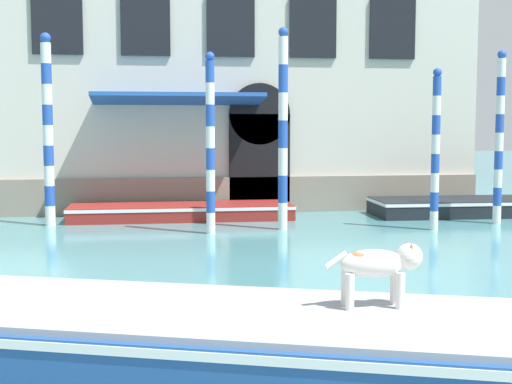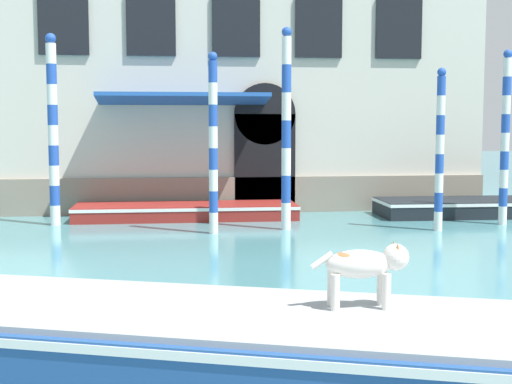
{
  "view_description": "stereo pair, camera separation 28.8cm",
  "coord_description": "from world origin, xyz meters",
  "px_view_note": "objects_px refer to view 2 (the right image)",
  "views": [
    {
      "loc": [
        -1.29,
        0.4,
        2.46
      ],
      "look_at": [
        0.6,
        13.19,
        1.2
      ],
      "focal_mm": 50.0,
      "sensor_mm": 36.0,
      "label": 1
    },
    {
      "loc": [
        -1.01,
        0.36,
        2.46
      ],
      "look_at": [
        0.6,
        13.19,
        1.2
      ],
      "focal_mm": 50.0,
      "sensor_mm": 36.0,
      "label": 2
    }
  ],
  "objects_px": {
    "boat_foreground": "(324,349)",
    "mooring_pole_4": "(440,149)",
    "mooring_pole_1": "(53,129)",
    "mooring_pole_3": "(505,137)",
    "mooring_pole_2": "(213,143)",
    "dog_on_deck": "(366,265)",
    "boat_moored_far": "(465,207)",
    "mooring_pole_0": "(286,129)",
    "boat_moored_near_palazzo": "(186,211)"
  },
  "relations": [
    {
      "from": "mooring_pole_3",
      "to": "boat_moored_near_palazzo",
      "type": "bearing_deg",
      "value": 165.51
    },
    {
      "from": "boat_foreground",
      "to": "mooring_pole_3",
      "type": "xyz_separation_m",
      "value": [
        6.65,
        9.95,
        1.75
      ]
    },
    {
      "from": "boat_moored_far",
      "to": "mooring_pole_2",
      "type": "height_order",
      "value": "mooring_pole_2"
    },
    {
      "from": "boat_foreground",
      "to": "mooring_pole_4",
      "type": "bearing_deg",
      "value": 82.28
    },
    {
      "from": "boat_foreground",
      "to": "mooring_pole_2",
      "type": "xyz_separation_m",
      "value": [
        -0.41,
        9.38,
        1.65
      ]
    },
    {
      "from": "boat_moored_near_palazzo",
      "to": "mooring_pole_1",
      "type": "relative_size",
      "value": 1.25
    },
    {
      "from": "boat_foreground",
      "to": "dog_on_deck",
      "type": "bearing_deg",
      "value": 45.92
    },
    {
      "from": "mooring_pole_2",
      "to": "boat_moored_near_palazzo",
      "type": "bearing_deg",
      "value": 102.02
    },
    {
      "from": "boat_moored_near_palazzo",
      "to": "mooring_pole_3",
      "type": "relative_size",
      "value": 1.36
    },
    {
      "from": "boat_moored_far",
      "to": "mooring_pole_0",
      "type": "relative_size",
      "value": 1.01
    },
    {
      "from": "boat_moored_far",
      "to": "mooring_pole_2",
      "type": "bearing_deg",
      "value": -160.51
    },
    {
      "from": "dog_on_deck",
      "to": "mooring_pole_1",
      "type": "height_order",
      "value": "mooring_pole_1"
    },
    {
      "from": "dog_on_deck",
      "to": "boat_moored_far",
      "type": "distance_m",
      "value": 12.88
    },
    {
      "from": "dog_on_deck",
      "to": "mooring_pole_4",
      "type": "relative_size",
      "value": 0.26
    },
    {
      "from": "boat_moored_far",
      "to": "mooring_pole_2",
      "type": "xyz_separation_m",
      "value": [
        -6.83,
        -2.24,
        1.78
      ]
    },
    {
      "from": "boat_foreground",
      "to": "mooring_pole_4",
      "type": "relative_size",
      "value": 2.47
    },
    {
      "from": "boat_foreground",
      "to": "mooring_pole_3",
      "type": "height_order",
      "value": "mooring_pole_3"
    },
    {
      "from": "mooring_pole_0",
      "to": "mooring_pole_3",
      "type": "height_order",
      "value": "mooring_pole_0"
    },
    {
      "from": "dog_on_deck",
      "to": "mooring_pole_4",
      "type": "height_order",
      "value": "mooring_pole_4"
    },
    {
      "from": "boat_moored_near_palazzo",
      "to": "mooring_pole_1",
      "type": "xyz_separation_m",
      "value": [
        -3.16,
        -0.75,
        2.1
      ]
    },
    {
      "from": "boat_moored_near_palazzo",
      "to": "mooring_pole_3",
      "type": "bearing_deg",
      "value": -13.95
    },
    {
      "from": "mooring_pole_0",
      "to": "mooring_pole_2",
      "type": "distance_m",
      "value": 1.76
    },
    {
      "from": "mooring_pole_0",
      "to": "mooring_pole_4",
      "type": "height_order",
      "value": "mooring_pole_0"
    },
    {
      "from": "dog_on_deck",
      "to": "mooring_pole_3",
      "type": "height_order",
      "value": "mooring_pole_3"
    },
    {
      "from": "boat_foreground",
      "to": "dog_on_deck",
      "type": "height_order",
      "value": "dog_on_deck"
    },
    {
      "from": "boat_moored_far",
      "to": "mooring_pole_0",
      "type": "bearing_deg",
      "value": -158.68
    },
    {
      "from": "boat_foreground",
      "to": "mooring_pole_1",
      "type": "bearing_deg",
      "value": 129.7
    },
    {
      "from": "mooring_pole_1",
      "to": "mooring_pole_3",
      "type": "xyz_separation_m",
      "value": [
        10.76,
        -1.21,
        -0.19
      ]
    },
    {
      "from": "mooring_pole_2",
      "to": "mooring_pole_4",
      "type": "relative_size",
      "value": 1.08
    },
    {
      "from": "mooring_pole_1",
      "to": "mooring_pole_3",
      "type": "relative_size",
      "value": 1.09
    },
    {
      "from": "boat_foreground",
      "to": "mooring_pole_4",
      "type": "distance_m",
      "value": 10.43
    },
    {
      "from": "mooring_pole_1",
      "to": "mooring_pole_0",
      "type": "bearing_deg",
      "value": -14.68
    },
    {
      "from": "mooring_pole_3",
      "to": "mooring_pole_2",
      "type": "bearing_deg",
      "value": -175.36
    },
    {
      "from": "mooring_pole_2",
      "to": "mooring_pole_0",
      "type": "bearing_deg",
      "value": 12.37
    },
    {
      "from": "mooring_pole_4",
      "to": "dog_on_deck",
      "type": "bearing_deg",
      "value": -115.42
    },
    {
      "from": "dog_on_deck",
      "to": "mooring_pole_4",
      "type": "distance_m",
      "value": 9.95
    },
    {
      "from": "mooring_pole_4",
      "to": "boat_moored_far",
      "type": "bearing_deg",
      "value": 54.98
    },
    {
      "from": "boat_moored_far",
      "to": "boat_foreground",
      "type": "bearing_deg",
      "value": -117.57
    },
    {
      "from": "mooring_pole_3",
      "to": "mooring_pole_4",
      "type": "distance_m",
      "value": 2.09
    },
    {
      "from": "mooring_pole_0",
      "to": "mooring_pole_3",
      "type": "xyz_separation_m",
      "value": [
        5.37,
        0.2,
        -0.21
      ]
    },
    {
      "from": "boat_foreground",
      "to": "mooring_pole_0",
      "type": "relative_size",
      "value": 1.98
    },
    {
      "from": "mooring_pole_3",
      "to": "mooring_pole_4",
      "type": "height_order",
      "value": "mooring_pole_3"
    },
    {
      "from": "dog_on_deck",
      "to": "mooring_pole_2",
      "type": "distance_m",
      "value": 9.24
    },
    {
      "from": "mooring_pole_0",
      "to": "mooring_pole_1",
      "type": "relative_size",
      "value": 1.01
    },
    {
      "from": "dog_on_deck",
      "to": "mooring_pole_2",
      "type": "xyz_separation_m",
      "value": [
        -0.87,
        9.15,
        0.92
      ]
    },
    {
      "from": "boat_moored_far",
      "to": "mooring_pole_3",
      "type": "relative_size",
      "value": 1.11
    },
    {
      "from": "boat_moored_far",
      "to": "mooring_pole_2",
      "type": "relative_size",
      "value": 1.16
    },
    {
      "from": "mooring_pole_1",
      "to": "mooring_pole_3",
      "type": "height_order",
      "value": "mooring_pole_1"
    },
    {
      "from": "mooring_pole_0",
      "to": "mooring_pole_1",
      "type": "xyz_separation_m",
      "value": [
        -5.4,
        1.41,
        -0.02
      ]
    },
    {
      "from": "dog_on_deck",
      "to": "mooring_pole_0",
      "type": "bearing_deg",
      "value": 87.99
    }
  ]
}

